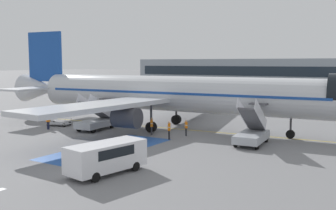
% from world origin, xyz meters
% --- Properties ---
extents(ground_plane, '(600.00, 600.00, 0.00)m').
position_xyz_m(ground_plane, '(0.00, 0.00, 0.00)').
color(ground_plane, slate).
extents(apron_leadline_yellow, '(78.23, 6.61, 0.01)m').
position_xyz_m(apron_leadline_yellow, '(-1.82, 0.89, 0.00)').
color(apron_leadline_yellow, gold).
rests_on(apron_leadline_yellow, ground_plane).
extents(apron_stand_patch_blue, '(5.09, 12.41, 0.01)m').
position_xyz_m(apron_stand_patch_blue, '(-1.82, -10.84, 0.00)').
color(apron_stand_patch_blue, '#2856A8').
rests_on(apron_stand_patch_blue, ground_plane).
extents(airliner, '(44.68, 36.14, 11.27)m').
position_xyz_m(airliner, '(-2.49, 0.84, 3.89)').
color(airliner, silver).
rests_on(airliner, ground_plane).
extents(boarding_stairs_forward, '(2.58, 5.37, 4.34)m').
position_xyz_m(boarding_stairs_forward, '(7.99, -2.80, 1.03)').
color(boarding_stairs_forward, '#ADB2BA').
rests_on(boarding_stairs_forward, ground_plane).
extents(boarding_stairs_aft, '(2.58, 5.37, 4.09)m').
position_xyz_m(boarding_stairs_aft, '(-9.19, -4.21, 1.00)').
color(boarding_stairs_aft, '#ADB2BA').
rests_on(boarding_stairs_aft, ground_plane).
extents(fuel_tanker, '(2.95, 10.92, 3.59)m').
position_xyz_m(fuel_tanker, '(-7.25, 27.02, 1.82)').
color(fuel_tanker, '#38383D').
rests_on(fuel_tanker, ground_plane).
extents(service_van_1, '(3.00, 5.75, 2.07)m').
position_xyz_m(service_van_1, '(3.05, -16.76, 1.25)').
color(service_van_1, silver).
rests_on(service_van_1, ground_plane).
extents(baggage_cart, '(2.92, 2.19, 0.87)m').
position_xyz_m(baggage_cart, '(-14.70, -4.45, 0.26)').
color(baggage_cart, gray).
rests_on(baggage_cart, ground_plane).
extents(ground_crew_0, '(0.39, 0.49, 1.78)m').
position_xyz_m(ground_crew_0, '(0.45, -4.65, 1.03)').
color(ground_crew_0, black).
rests_on(ground_crew_0, ground_plane).
extents(ground_crew_1, '(0.41, 0.49, 1.78)m').
position_xyz_m(ground_crew_1, '(-2.23, -3.65, 1.03)').
color(ground_crew_1, '#2D2D33').
rests_on(ground_crew_1, ground_plane).
extents(ground_crew_2, '(0.46, 0.30, 1.74)m').
position_xyz_m(ground_crew_2, '(-13.80, -6.83, 1.00)').
color(ground_crew_2, '#191E38').
rests_on(ground_crew_2, ground_plane).
extents(ground_crew_3, '(0.46, 0.47, 1.62)m').
position_xyz_m(ground_crew_3, '(0.94, -2.20, 0.93)').
color(ground_crew_3, '#2D2D33').
rests_on(ground_crew_3, ground_plane).
extents(terminal_building, '(106.11, 12.10, 8.49)m').
position_xyz_m(terminal_building, '(-12.44, 88.26, 4.25)').
color(terminal_building, '#89939E').
rests_on(terminal_building, ground_plane).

